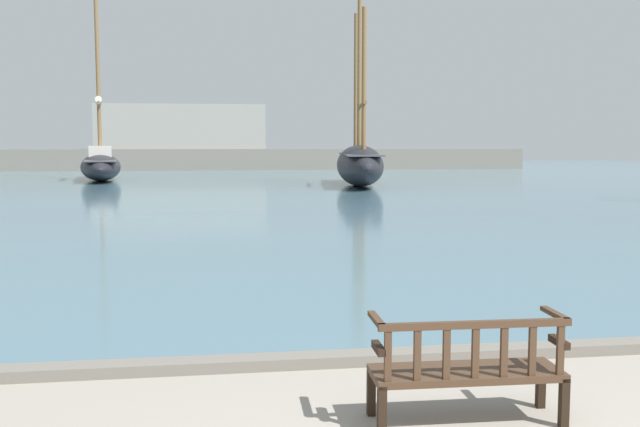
{
  "coord_description": "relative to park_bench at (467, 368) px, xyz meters",
  "views": [
    {
      "loc": [
        -1.91,
        -3.41,
        2.34
      ],
      "look_at": [
        0.08,
        10.0,
        1.0
      ],
      "focal_mm": 40.0,
      "sensor_mm": 36.0,
      "label": 1
    }
  ],
  "objects": [
    {
      "name": "quay_edge_kerb",
      "position": [
        -0.16,
        1.72,
        -0.41
      ],
      "size": [
        40.0,
        0.3,
        0.12
      ],
      "primitive_type": "cube",
      "color": "slate",
      "rests_on": "ground"
    },
    {
      "name": "sailboat_distant_harbor",
      "position": [
        5.6,
        31.82,
        0.83
      ],
      "size": [
        3.77,
        10.99,
        12.51
      ],
      "color": "black",
      "rests_on": "harbor_water"
    },
    {
      "name": "harbor_water",
      "position": [
        -0.16,
        41.87,
        -0.43
      ],
      "size": [
        100.0,
        80.0,
        0.08
      ],
      "primitive_type": "cube",
      "color": "slate",
      "rests_on": "ground"
    },
    {
      "name": "far_breakwater",
      "position": [
        -1.93,
        55.51,
        1.38
      ],
      "size": [
        50.24,
        2.4,
        6.49
      ],
      "color": "slate",
      "rests_on": "ground"
    },
    {
      "name": "park_bench",
      "position": [
        0.0,
        0.0,
        0.0
      ],
      "size": [
        1.61,
        0.56,
        0.92
      ],
      "color": "black",
      "rests_on": "ground"
    },
    {
      "name": "sailboat_nearest_starboard",
      "position": [
        -8.93,
        39.4,
        0.64
      ],
      "size": [
        3.85,
        10.64,
        14.49
      ],
      "color": "black",
      "rests_on": "harbor_water"
    }
  ]
}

